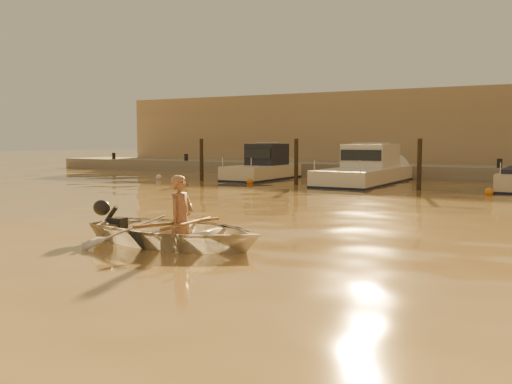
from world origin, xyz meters
The scene contains 17 objects.
ground_plane centered at (0.00, 0.00, 0.00)m, with size 160.00×160.00×0.00m, color olive.
dinghy centered at (-1.30, -0.18, 0.25)m, with size 2.55×3.57×0.74m, color silver.
person centered at (-1.20, -0.18, 0.50)m, with size 0.59×0.38×1.61m, color #9E694F.
outboard_motor centered at (-2.80, -0.16, 0.28)m, with size 0.90×0.40×0.70m, color black, non-canonical shape.
oar_port centered at (-1.05, -0.18, 0.42)m, with size 0.06×0.06×2.10m, color olive.
oar_starboard centered at (-1.25, -0.18, 0.42)m, with size 0.06×0.06×2.10m, color brown.
moored_boat_1 centered at (-8.41, 16.00, 0.62)m, with size 1.91×5.81×1.75m, color beige, non-canonical shape.
moored_boat_2 centered at (-3.11, 16.00, 0.62)m, with size 2.42×8.06×1.75m, color silver, non-canonical shape.
piling_0 centered at (-10.50, 13.80, 0.90)m, with size 0.18×0.18×2.20m, color #2D2319.
piling_1 centered at (-5.50, 13.80, 0.90)m, with size 0.18×0.18×2.20m, color #2D2319.
piling_2 centered at (-0.20, 13.80, 0.90)m, with size 0.18×0.18×2.20m, color #2D2319.
fender_a centered at (-12.78, 13.39, 0.10)m, with size 0.30×0.30×0.30m, color silver.
fender_b centered at (-7.45, 13.13, 0.10)m, with size 0.30×0.30×0.30m, color orange.
fender_c centered at (-2.23, 13.10, 0.10)m, with size 0.30×0.30×0.30m, color silver.
fender_d centered at (2.46, 13.05, 0.10)m, with size 0.30×0.30×0.30m, color orange.
quay centered at (0.00, 21.50, 0.15)m, with size 52.00×4.00×1.00m, color gray.
waterfront_building centered at (0.00, 27.00, 2.40)m, with size 46.00×7.00×4.80m, color #9E8466.
Camera 1 is at (5.17, -8.62, 1.96)m, focal length 40.00 mm.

